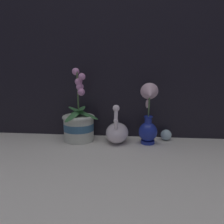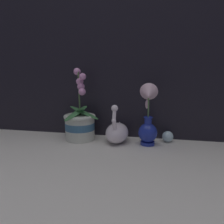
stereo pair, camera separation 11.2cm
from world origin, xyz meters
name	(u,v)px [view 1 (the left image)]	position (x,y,z in m)	size (l,w,h in m)	color
ground_plane	(115,149)	(0.00, 0.00, 0.00)	(2.80, 2.80, 0.00)	beige
window_backdrop	(119,27)	(0.00, 0.23, 0.60)	(2.80, 0.03, 1.20)	black
orchid_potted_plant	(79,123)	(-0.21, 0.12, 0.09)	(0.21, 0.24, 0.38)	beige
swan_figurine	(117,131)	(0.00, 0.11, 0.06)	(0.12, 0.21, 0.21)	white
blue_vase	(148,121)	(0.16, 0.09, 0.12)	(0.09, 0.13, 0.31)	navy
glass_sphere	(166,135)	(0.26, 0.16, 0.03)	(0.06, 0.06, 0.06)	silver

